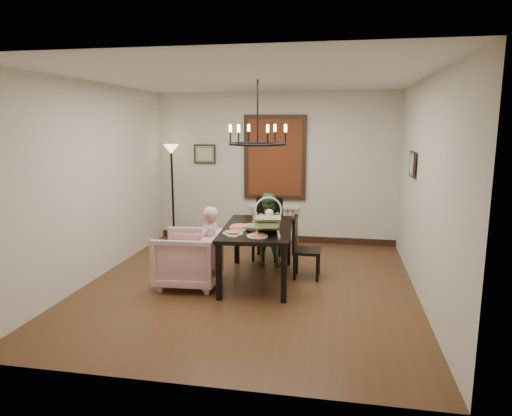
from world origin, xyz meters
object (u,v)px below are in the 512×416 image
(baby_bouncer, at_px, (268,222))
(armchair, at_px, (188,259))
(elderly_woman, at_px, (209,255))
(seated_man, at_px, (267,235))
(drinking_glass, at_px, (258,223))
(dining_table, at_px, (258,233))
(floor_lamp, at_px, (173,195))
(chair_far, at_px, (267,229))
(chair_right, at_px, (307,247))

(baby_bouncer, bearing_deg, armchair, 168.17)
(elderly_woman, height_order, seated_man, seated_man)
(armchair, height_order, drinking_glass, drinking_glass)
(dining_table, bearing_deg, armchair, -162.74)
(drinking_glass, xyz_separation_m, floor_lamp, (-2.00, 2.00, 0.04))
(dining_table, relative_size, drinking_glass, 11.60)
(seated_man, bearing_deg, chair_far, -81.98)
(drinking_glass, distance_m, floor_lamp, 2.83)
(armchair, bearing_deg, floor_lamp, -158.13)
(chair_right, relative_size, floor_lamp, 0.50)
(elderly_woman, relative_size, baby_bouncer, 1.80)
(armchair, bearing_deg, chair_right, 108.51)
(armchair, bearing_deg, baby_bouncer, 85.41)
(floor_lamp, bearing_deg, chair_right, -31.78)
(chair_right, height_order, armchair, chair_right)
(chair_far, bearing_deg, elderly_woman, -106.19)
(dining_table, xyz_separation_m, armchair, (-0.91, -0.36, -0.32))
(seated_man, height_order, baby_bouncer, baby_bouncer)
(chair_far, relative_size, baby_bouncer, 1.95)
(seated_man, distance_m, drinking_glass, 0.95)
(seated_man, bearing_deg, drinking_glass, 90.35)
(chair_far, xyz_separation_m, drinking_glass, (0.06, -1.16, 0.35))
(armchair, height_order, seated_man, seated_man)
(elderly_woman, bearing_deg, chair_far, 175.96)
(dining_table, bearing_deg, drinking_glass, -77.83)
(armchair, height_order, elderly_woman, elderly_woman)
(chair_far, xyz_separation_m, elderly_woman, (-0.55, -1.51, -0.04))
(chair_right, xyz_separation_m, armchair, (-1.60, -0.63, -0.07))
(chair_far, relative_size, elderly_woman, 1.09)
(baby_bouncer, relative_size, floor_lamp, 0.29)
(chair_right, xyz_separation_m, baby_bouncer, (-0.48, -0.66, 0.50))
(armchair, bearing_deg, dining_table, 108.52)
(elderly_woman, height_order, drinking_glass, elderly_woman)
(baby_bouncer, height_order, drinking_glass, baby_bouncer)
(dining_table, height_order, drinking_glass, drinking_glass)
(dining_table, height_order, chair_right, chair_right)
(chair_right, relative_size, armchair, 1.07)
(dining_table, distance_m, baby_bouncer, 0.51)
(chair_right, height_order, baby_bouncer, baby_bouncer)
(chair_far, bearing_deg, floor_lamp, 160.15)
(chair_far, xyz_separation_m, seated_man, (0.05, -0.29, -0.03))
(dining_table, bearing_deg, baby_bouncer, -66.66)
(chair_right, bearing_deg, chair_far, 42.62)
(chair_far, distance_m, floor_lamp, 2.15)
(seated_man, xyz_separation_m, floor_lamp, (-1.98, 1.14, 0.42))
(armchair, distance_m, drinking_glass, 1.09)
(seated_man, xyz_separation_m, drinking_glass, (0.02, -0.87, 0.38))
(elderly_woman, bearing_deg, baby_bouncer, 109.30)
(chair_far, height_order, floor_lamp, floor_lamp)
(dining_table, height_order, chair_far, chair_far)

